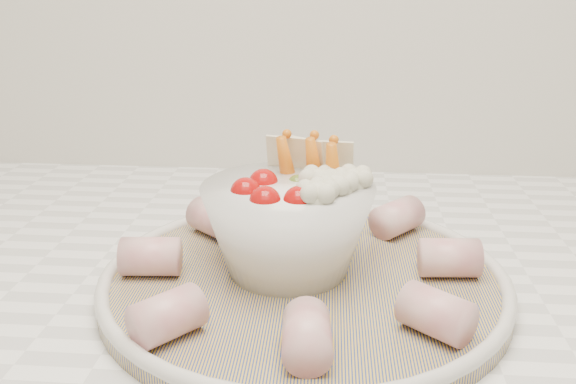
{
  "coord_description": "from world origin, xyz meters",
  "views": [
    {
      "loc": [
        -0.12,
        0.91,
        1.18
      ],
      "look_at": [
        -0.16,
        1.41,
        1.01
      ],
      "focal_mm": 40.0,
      "sensor_mm": 36.0,
      "label": 1
    }
  ],
  "objects": [
    {
      "name": "serving_platter",
      "position": [
        -0.14,
        1.4,
        0.93
      ],
      "size": [
        0.35,
        0.35,
        0.02
      ],
      "color": "navy",
      "rests_on": "kitchen_counter"
    },
    {
      "name": "cured_meat_rolls",
      "position": [
        -0.14,
        1.4,
        0.95
      ],
      "size": [
        0.3,
        0.31,
        0.03
      ],
      "color": "#C35963",
      "rests_on": "serving_platter"
    },
    {
      "name": "veggie_bowl",
      "position": [
        -0.16,
        1.41,
        0.98
      ],
      "size": [
        0.15,
        0.15,
        0.11
      ],
      "color": "white",
      "rests_on": "serving_platter"
    }
  ]
}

